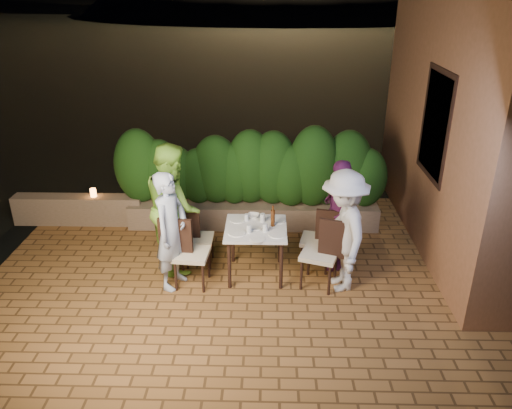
{
  "coord_description": "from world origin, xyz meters",
  "views": [
    {
      "loc": [
        0.44,
        -5.4,
        3.85
      ],
      "look_at": [
        0.29,
        0.81,
        1.05
      ],
      "focal_mm": 35.0,
      "sensor_mm": 36.0,
      "label": 1
    }
  ],
  "objects_px": {
    "diner_green": "(173,207)",
    "diner_purple": "(339,214)",
    "bowl": "(253,216)",
    "chair_right_front": "(320,252)",
    "diner_white": "(343,231)",
    "beer_bottle": "(273,216)",
    "chair_right_back": "(316,239)",
    "chair_left_front": "(191,253)",
    "diner_blue": "(171,231)",
    "chair_left_back": "(199,237)",
    "parapet_lamp": "(93,193)",
    "dining_table": "(256,251)"
  },
  "relations": [
    {
      "from": "diner_green",
      "to": "diner_purple",
      "type": "xyz_separation_m",
      "value": [
        2.35,
        0.05,
        -0.11
      ]
    },
    {
      "from": "bowl",
      "to": "chair_right_front",
      "type": "relative_size",
      "value": 0.17
    },
    {
      "from": "diner_white",
      "to": "beer_bottle",
      "type": "bearing_deg",
      "value": -117.05
    },
    {
      "from": "bowl",
      "to": "diner_purple",
      "type": "xyz_separation_m",
      "value": [
        1.22,
        -0.02,
        0.05
      ]
    },
    {
      "from": "chair_right_front",
      "to": "chair_right_back",
      "type": "height_order",
      "value": "chair_right_front"
    },
    {
      "from": "chair_left_front",
      "to": "diner_white",
      "type": "xyz_separation_m",
      "value": [
        2.02,
        -0.01,
        0.35
      ]
    },
    {
      "from": "beer_bottle",
      "to": "chair_right_back",
      "type": "relative_size",
      "value": 0.32
    },
    {
      "from": "diner_blue",
      "to": "diner_purple",
      "type": "relative_size",
      "value": 1.01
    },
    {
      "from": "diner_white",
      "to": "chair_left_front",
      "type": "bearing_deg",
      "value": -97.45
    },
    {
      "from": "chair_left_front",
      "to": "chair_right_back",
      "type": "xyz_separation_m",
      "value": [
        1.73,
        0.49,
        -0.03
      ]
    },
    {
      "from": "bowl",
      "to": "chair_left_front",
      "type": "bearing_deg",
      "value": -143.93
    },
    {
      "from": "chair_left_back",
      "to": "diner_purple",
      "type": "xyz_separation_m",
      "value": [
        2.01,
        0.02,
        0.39
      ]
    },
    {
      "from": "chair_right_front",
      "to": "diner_purple",
      "type": "xyz_separation_m",
      "value": [
        0.31,
        0.55,
        0.31
      ]
    },
    {
      "from": "beer_bottle",
      "to": "diner_purple",
      "type": "distance_m",
      "value": 0.98
    },
    {
      "from": "chair_right_front",
      "to": "diner_white",
      "type": "distance_m",
      "value": 0.44
    },
    {
      "from": "chair_left_back",
      "to": "chair_left_front",
      "type": "bearing_deg",
      "value": -92.89
    },
    {
      "from": "bowl",
      "to": "parapet_lamp",
      "type": "height_order",
      "value": "bowl"
    },
    {
      "from": "chair_left_front",
      "to": "beer_bottle",
      "type": "bearing_deg",
      "value": 21.65
    },
    {
      "from": "chair_left_back",
      "to": "diner_white",
      "type": "xyz_separation_m",
      "value": [
        1.99,
        -0.56,
        0.41
      ]
    },
    {
      "from": "diner_white",
      "to": "diner_purple",
      "type": "xyz_separation_m",
      "value": [
        0.02,
        0.58,
        -0.03
      ]
    },
    {
      "from": "chair_right_back",
      "to": "chair_left_front",
      "type": "bearing_deg",
      "value": 28.0
    },
    {
      "from": "dining_table",
      "to": "beer_bottle",
      "type": "height_order",
      "value": "beer_bottle"
    },
    {
      "from": "chair_right_back",
      "to": "diner_white",
      "type": "distance_m",
      "value": 0.69
    },
    {
      "from": "diner_green",
      "to": "chair_left_front",
      "type": "bearing_deg",
      "value": -173.43
    },
    {
      "from": "chair_right_front",
      "to": "chair_right_back",
      "type": "relative_size",
      "value": 1.09
    },
    {
      "from": "chair_right_back",
      "to": "diner_blue",
      "type": "relative_size",
      "value": 0.56
    },
    {
      "from": "dining_table",
      "to": "parapet_lamp",
      "type": "xyz_separation_m",
      "value": [
        -2.8,
        1.59,
        0.2
      ]
    },
    {
      "from": "dining_table",
      "to": "chair_left_back",
      "type": "height_order",
      "value": "chair_left_back"
    },
    {
      "from": "chair_right_front",
      "to": "diner_blue",
      "type": "height_order",
      "value": "diner_blue"
    },
    {
      "from": "chair_left_front",
      "to": "dining_table",
      "type": "bearing_deg",
      "value": 22.42
    },
    {
      "from": "diner_blue",
      "to": "parapet_lamp",
      "type": "xyz_separation_m",
      "value": [
        -1.68,
        1.87,
        -0.26
      ]
    },
    {
      "from": "chair_left_back",
      "to": "chair_right_back",
      "type": "relative_size",
      "value": 0.92
    },
    {
      "from": "chair_left_front",
      "to": "diner_blue",
      "type": "bearing_deg",
      "value": -171.98
    },
    {
      "from": "diner_white",
      "to": "diner_purple",
      "type": "bearing_deg",
      "value": 170.56
    },
    {
      "from": "diner_blue",
      "to": "chair_right_front",
      "type": "bearing_deg",
      "value": -68.72
    },
    {
      "from": "diner_white",
      "to": "diner_purple",
      "type": "relative_size",
      "value": 1.03
    },
    {
      "from": "diner_blue",
      "to": "parapet_lamp",
      "type": "bearing_deg",
      "value": 62.26
    },
    {
      "from": "chair_right_back",
      "to": "diner_purple",
      "type": "distance_m",
      "value": 0.48
    },
    {
      "from": "beer_bottle",
      "to": "chair_right_back",
      "type": "xyz_separation_m",
      "value": [
        0.63,
        0.17,
        -0.44
      ]
    },
    {
      "from": "beer_bottle",
      "to": "parapet_lamp",
      "type": "bearing_deg",
      "value": 153.18
    },
    {
      "from": "chair_left_back",
      "to": "chair_right_front",
      "type": "height_order",
      "value": "chair_right_front"
    },
    {
      "from": "chair_right_back",
      "to": "chair_left_back",
      "type": "bearing_deg",
      "value": 9.92
    },
    {
      "from": "beer_bottle",
      "to": "diner_purple",
      "type": "height_order",
      "value": "diner_purple"
    },
    {
      "from": "beer_bottle",
      "to": "chair_right_back",
      "type": "height_order",
      "value": "beer_bottle"
    },
    {
      "from": "bowl",
      "to": "diner_blue",
      "type": "relative_size",
      "value": 0.1
    },
    {
      "from": "chair_right_back",
      "to": "parapet_lamp",
      "type": "relative_size",
      "value": 6.65
    },
    {
      "from": "diner_white",
      "to": "bowl",
      "type": "bearing_deg",
      "value": -123.95
    },
    {
      "from": "diner_white",
      "to": "parapet_lamp",
      "type": "distance_m",
      "value": 4.38
    },
    {
      "from": "beer_bottle",
      "to": "diner_blue",
      "type": "height_order",
      "value": "diner_blue"
    },
    {
      "from": "bowl",
      "to": "chair_left_back",
      "type": "bearing_deg",
      "value": -177.15
    }
  ]
}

